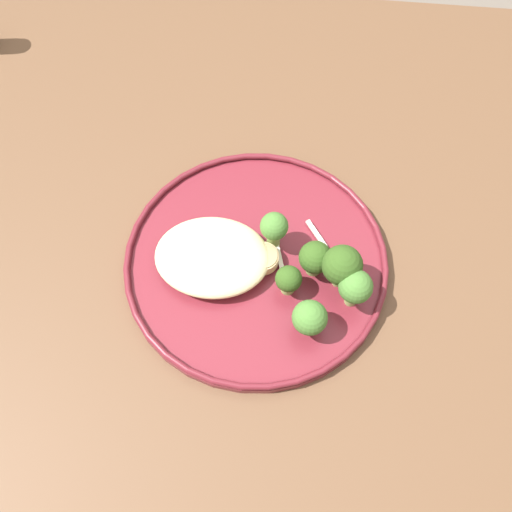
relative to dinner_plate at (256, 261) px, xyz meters
The scene contains 16 objects.
ground 0.75m from the dinner_plate, 70.69° to the left, with size 6.00×6.00×0.00m, color #665B51.
wooden_dining_table 0.10m from the dinner_plate, 70.69° to the left, with size 1.40×1.00×0.74m.
dinner_plate is the anchor object (origin of this frame).
noodle_bed 0.05m from the dinner_plate, 10.41° to the left, with size 0.12×0.10×0.03m.
seared_scallop_center_golden 0.04m from the dinner_plate, ahead, with size 0.03×0.03×0.01m.
seared_scallop_tiny_bay 0.02m from the dinner_plate, 161.04° to the left, with size 0.03×0.03×0.01m.
seared_scallop_left_edge 0.07m from the dinner_plate, ahead, with size 0.02×0.02×0.01m.
seared_scallop_large_seared 0.02m from the dinner_plate, 48.76° to the right, with size 0.02×0.02×0.02m.
broccoli_floret_front_edge 0.05m from the dinner_plate, 140.02° to the left, with size 0.03×0.03×0.04m.
broccoli_floret_tall_stalk 0.10m from the dinner_plate, 169.02° to the left, with size 0.04×0.04×0.06m.
broccoli_floret_rear_charred 0.10m from the dinner_plate, 129.66° to the left, with size 0.04×0.04×0.05m.
broccoli_floret_center_pile 0.05m from the dinner_plate, 127.60° to the right, with size 0.03×0.03×0.05m.
broccoli_floret_near_rim 0.07m from the dinner_plate, behind, with size 0.04×0.04×0.05m.
broccoli_floret_small_sprig 0.12m from the dinner_plate, 159.35° to the left, with size 0.04×0.04×0.05m.
onion_sliver_pale_crescent 0.03m from the dinner_plate, behind, with size 0.04×0.01×0.00m, color silver.
onion_sliver_short_strip 0.08m from the dinner_plate, 157.32° to the right, with size 0.06×0.01×0.00m, color silver.
Camera 1 is at (-0.04, 0.24, 1.29)m, focal length 38.49 mm.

